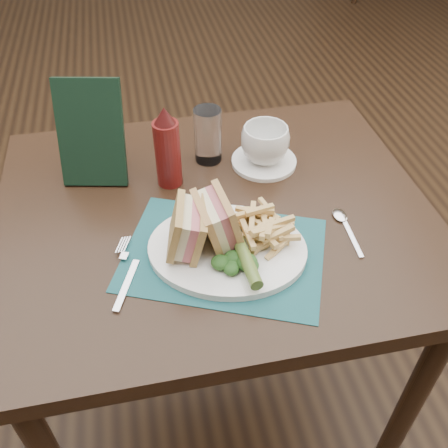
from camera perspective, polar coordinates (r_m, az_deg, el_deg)
name	(u,v)px	position (r m, az deg, el deg)	size (l,w,h in m)	color
floor	(193,272)	(1.92, -3.57, -5.48)	(7.00, 7.00, 0.00)	black
table_main	(217,317)	(1.32, -0.85, -10.58)	(0.90, 0.75, 0.75)	black
placemat	(224,254)	(0.95, -0.02, -3.43)	(0.37, 0.26, 0.00)	#194D51
plate	(227,249)	(0.94, 0.37, -2.89)	(0.30, 0.24, 0.01)	white
sandwich_half_a	(176,228)	(0.90, -5.53, -0.49)	(0.06, 0.10, 0.09)	tan
sandwich_half_b	(207,222)	(0.91, -1.96, 0.28)	(0.06, 0.10, 0.09)	tan
kale_garnish	(239,264)	(0.89, 1.71, -4.59)	(0.11, 0.08, 0.03)	#1A3D16
pickle_spear	(247,261)	(0.88, 2.63, -4.28)	(0.02, 0.02, 0.12)	#496325
fries_pile	(259,223)	(0.94, 4.01, 0.15)	(0.18, 0.20, 0.06)	tan
fork	(125,271)	(0.92, -11.22, -5.28)	(0.03, 0.17, 0.01)	silver
spoon	(348,229)	(1.02, 14.01, -0.61)	(0.03, 0.15, 0.01)	silver
saucer	(264,161)	(1.17, 4.58, 7.15)	(0.15, 0.15, 0.01)	white
coffee_cup	(265,144)	(1.14, 4.71, 9.11)	(0.11, 0.11, 0.09)	white
drinking_glass	(208,135)	(1.14, -1.86, 10.08)	(0.06, 0.06, 0.13)	white
ketchup_bottle	(167,147)	(1.06, -6.51, 8.75)	(0.05, 0.05, 0.19)	#530F0E
check_presenter	(91,133)	(1.10, -14.97, 9.97)	(0.14, 0.01, 0.23)	black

